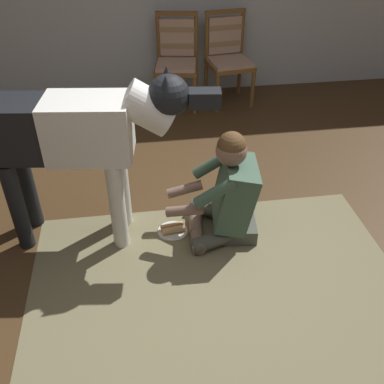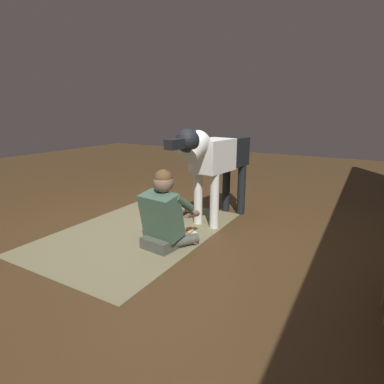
% 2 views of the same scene
% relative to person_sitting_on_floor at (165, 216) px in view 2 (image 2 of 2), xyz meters
% --- Properties ---
extents(ground_plane, '(15.25, 15.25, 0.00)m').
position_rel_person_sitting_on_floor_xyz_m(ground_plane, '(-0.18, -0.31, -0.34)').
color(ground_plane, '#453019').
extents(area_rug, '(2.43, 1.64, 0.01)m').
position_rel_person_sitting_on_floor_xyz_m(area_rug, '(-0.16, -0.51, -0.34)').
color(area_rug, '#746C4D').
rests_on(area_rug, ground).
extents(person_sitting_on_floor, '(0.69, 0.57, 0.83)m').
position_rel_person_sitting_on_floor_xyz_m(person_sitting_on_floor, '(0.00, 0.00, 0.00)').
color(person_sitting_on_floor, '#484C41').
rests_on(person_sitting_on_floor, ground).
extents(large_dog, '(1.66, 0.45, 1.25)m').
position_rel_person_sitting_on_floor_xyz_m(large_dog, '(-0.95, 0.12, 0.48)').
color(large_dog, silver).
rests_on(large_dog, ground).
extents(hot_dog_on_plate, '(0.22, 0.22, 0.06)m').
position_rel_person_sitting_on_floor_xyz_m(hot_dog_on_plate, '(-0.39, 0.05, -0.31)').
color(hot_dog_on_plate, silver).
rests_on(hot_dog_on_plate, ground).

